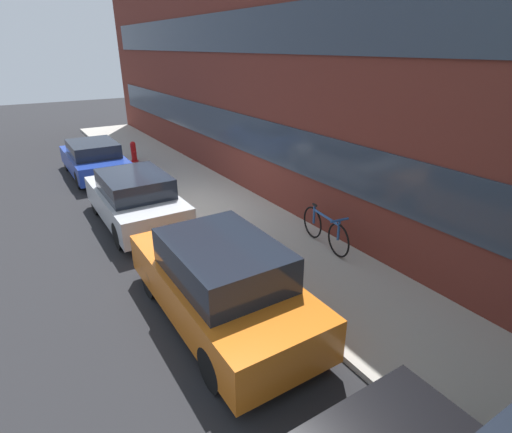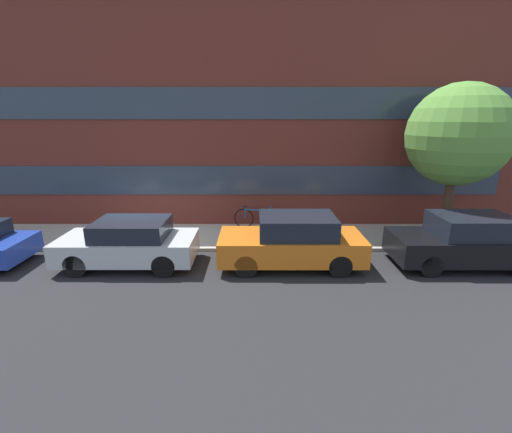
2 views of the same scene
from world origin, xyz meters
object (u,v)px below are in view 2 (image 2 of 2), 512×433
Objects in this scene: parked_car_silver at (130,243)px; bicycle at (258,218)px; parked_car_orange at (293,241)px; street_tree at (459,135)px; parked_car_black at (467,242)px.

parked_car_silver is 4.87m from bicycle.
parked_car_silver is 4.71m from parked_car_orange.
bicycle is (3.72, 3.13, -0.16)m from parked_car_silver.
parked_car_black is at bearing -99.70° from street_tree.
street_tree is (6.30, -1.39, 3.10)m from bicycle.
parked_car_silver is 10.58m from street_tree.
parked_car_silver is 0.94× the size of parked_car_orange.
parked_car_silver is at bearing 0.00° from parked_car_black.
bicycle is at bearing -27.58° from parked_car_black.
street_tree reaches higher than bicycle.
parked_car_silver is 0.95× the size of parked_car_black.
parked_car_orange is at bearing -64.98° from bicycle.
street_tree reaches higher than parked_car_silver.
parked_car_black is at bearing -20.13° from bicycle.
parked_car_black is (9.72, 0.00, 0.05)m from parked_car_silver.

